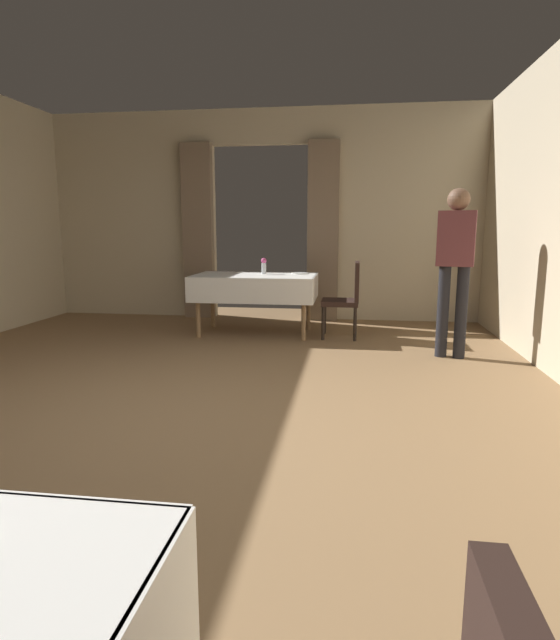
% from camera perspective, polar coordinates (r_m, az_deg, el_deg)
% --- Properties ---
extents(ground, '(10.08, 10.08, 0.00)m').
position_cam_1_polar(ground, '(3.87, -13.02, -10.20)').
color(ground, olive).
extents(wall_back, '(6.40, 0.27, 3.00)m').
position_cam_1_polar(wall_back, '(7.68, -2.14, 11.56)').
color(wall_back, beige).
rests_on(wall_back, ground).
extents(dining_table_mid, '(1.53, 0.91, 0.75)m').
position_cam_1_polar(dining_table_mid, '(6.49, -2.79, 4.18)').
color(dining_table_mid, olive).
rests_on(dining_table_mid, ground).
extents(chair_mid_right, '(0.44, 0.44, 0.93)m').
position_cam_1_polar(chair_mid_right, '(6.30, 7.41, 2.67)').
color(chair_mid_right, black).
rests_on(chair_mid_right, ground).
extents(flower_vase_mid, '(0.07, 0.07, 0.20)m').
position_cam_1_polar(flower_vase_mid, '(6.59, -1.81, 6.09)').
color(flower_vase_mid, silver).
rests_on(flower_vase_mid, dining_table_mid).
extents(plate_mid_b, '(0.22, 0.22, 0.01)m').
position_cam_1_polar(plate_mid_b, '(6.62, 2.23, 5.20)').
color(plate_mid_b, white).
rests_on(plate_mid_b, dining_table_mid).
extents(person_waiter_by_doorway, '(0.40, 0.30, 1.72)m').
position_cam_1_polar(person_waiter_by_doorway, '(5.52, 18.86, 6.45)').
color(person_waiter_by_doorway, black).
rests_on(person_waiter_by_doorway, ground).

